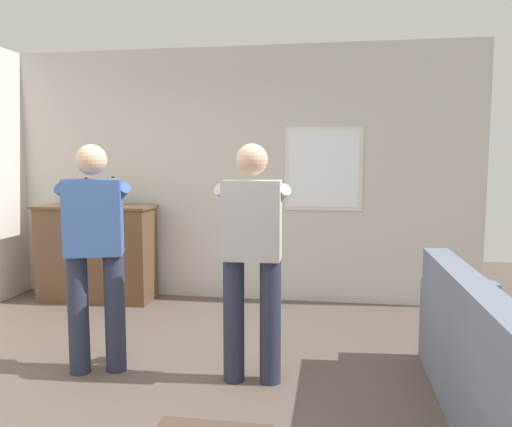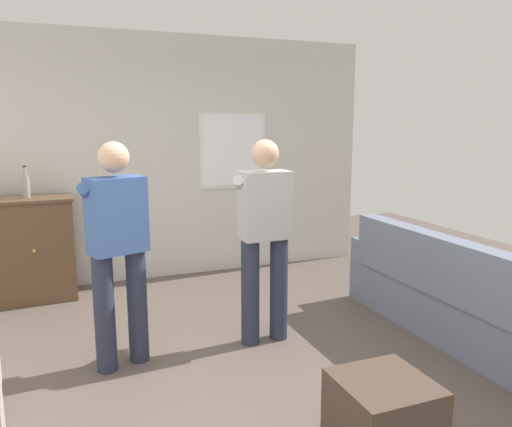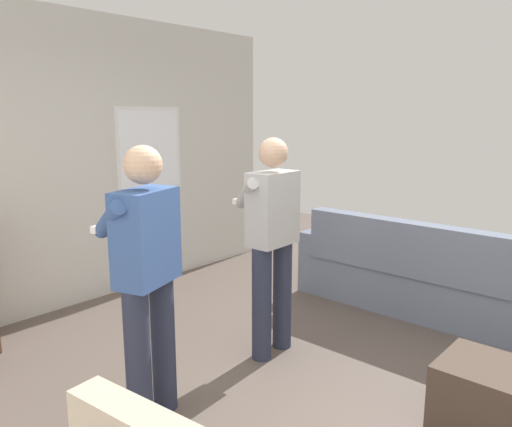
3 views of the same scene
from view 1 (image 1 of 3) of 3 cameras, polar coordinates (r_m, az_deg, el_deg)
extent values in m
plane|color=brown|center=(3.42, -10.47, -21.28)|extent=(10.40, 10.40, 0.00)
cube|color=beige|center=(5.61, -1.73, 4.41)|extent=(5.20, 0.12, 2.80)
cube|color=silver|center=(5.45, 7.74, 5.07)|extent=(0.83, 0.02, 0.90)
cube|color=white|center=(5.45, 7.74, 5.07)|extent=(0.75, 0.03, 0.82)
cube|color=slate|center=(3.27, 26.83, -19.09)|extent=(0.55, 2.13, 0.42)
cube|color=slate|center=(3.05, 23.51, -11.63)|extent=(0.18, 2.13, 0.49)
cube|color=slate|center=(4.26, 22.10, -11.37)|extent=(0.55, 0.18, 0.64)
cube|color=beige|center=(3.86, 22.30, -8.87)|extent=(0.16, 0.41, 0.36)
cube|color=orange|center=(3.11, 25.84, -12.65)|extent=(0.17, 0.41, 0.36)
cube|color=brown|center=(5.87, -17.75, -4.47)|extent=(1.26, 0.44, 1.04)
cube|color=brown|center=(5.80, -17.93, 0.71)|extent=(1.30, 0.48, 0.03)
sphere|color=#B79338|center=(5.78, -21.06, -4.23)|extent=(0.04, 0.04, 0.04)
sphere|color=#B79338|center=(5.55, -16.52, -4.50)|extent=(0.04, 0.04, 0.04)
cylinder|color=gray|center=(5.93, -19.61, 1.80)|extent=(0.08, 0.08, 0.18)
cylinder|color=gray|center=(5.92, -19.65, 2.98)|extent=(0.03, 0.03, 0.06)
cylinder|color=#262626|center=(5.92, -19.66, 3.34)|extent=(0.03, 0.03, 0.02)
cylinder|color=gray|center=(5.72, -15.97, 1.96)|extent=(0.07, 0.07, 0.22)
cylinder|color=gray|center=(5.71, -16.02, 3.50)|extent=(0.03, 0.03, 0.09)
cylinder|color=#262626|center=(5.71, -16.03, 4.02)|extent=(0.03, 0.03, 0.02)
cylinder|color=#1E4C23|center=(5.78, -18.76, 1.91)|extent=(0.08, 0.08, 0.22)
cylinder|color=#1E4C23|center=(5.77, -18.81, 3.38)|extent=(0.03, 0.03, 0.08)
cylinder|color=#262626|center=(5.77, -18.83, 3.85)|extent=(0.04, 0.04, 0.02)
cylinder|color=#282D42|center=(3.95, -19.64, -10.83)|extent=(0.15, 0.15, 0.88)
cylinder|color=#282D42|center=(3.91, -15.82, -10.87)|extent=(0.15, 0.15, 0.88)
cube|color=#385693|center=(3.79, -18.09, -0.43)|extent=(0.45, 0.33, 0.55)
sphere|color=#D8AD8C|center=(3.76, -18.30, 5.86)|extent=(0.22, 0.22, 0.22)
cylinder|color=#385693|center=(3.95, -19.45, 1.38)|extent=(0.22, 0.44, 0.29)
cylinder|color=#385693|center=(3.92, -16.14, 1.46)|extent=(0.41, 0.33, 0.29)
cube|color=white|center=(4.10, -17.44, 0.42)|extent=(0.15, 0.09, 0.04)
cylinder|color=#282D42|center=(3.61, -2.56, -12.09)|extent=(0.15, 0.15, 0.88)
cylinder|color=#282D42|center=(3.58, 1.65, -12.25)|extent=(0.15, 0.15, 0.88)
cube|color=#B7B7B7|center=(3.43, -0.47, -0.77)|extent=(0.41, 0.23, 0.55)
sphere|color=#D8AD8C|center=(3.41, -0.48, 6.17)|extent=(0.22, 0.22, 0.22)
cylinder|color=#B7B7B7|center=(3.60, -1.96, 1.30)|extent=(0.32, 0.41, 0.29)
cylinder|color=#B7B7B7|center=(3.57, 1.69, 1.26)|extent=(0.34, 0.40, 0.29)
cube|color=white|center=(3.75, 0.16, 0.19)|extent=(0.15, 0.04, 0.04)
camera|label=2|loc=(2.10, -89.78, 6.61)|focal=35.00mm
camera|label=3|loc=(3.54, -64.59, 7.23)|focal=35.00mm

